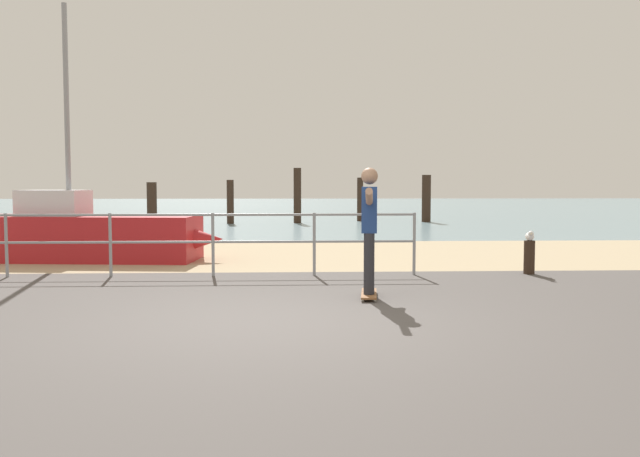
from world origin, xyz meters
name	(u,v)px	position (x,y,z in m)	size (l,w,h in m)	color
ground_plane	(268,345)	(0.00, -1.00, 0.00)	(24.00, 10.00, 0.04)	#514C49
beach_strip	(281,255)	(0.00, 7.00, 0.00)	(24.00, 6.00, 0.04)	tan
sea_surface	(288,208)	(0.00, 35.00, 0.00)	(72.00, 50.00, 0.04)	#75939E
railing_fence	(110,235)	(-2.70, 3.60, 0.70)	(9.96, 0.05, 1.05)	gray
sailboat	(93,235)	(-3.68, 5.95, 0.52)	(5.03, 1.82, 5.00)	#B21E23
skateboard	(369,294)	(1.25, 1.44, 0.07)	(0.30, 0.82, 0.08)	brown
skateboarder	(369,222)	(1.25, 1.44, 1.02)	(0.27, 1.45, 1.65)	#26262B
bollard_short	(529,258)	(4.19, 3.62, 0.29)	(0.18, 0.18, 0.58)	#332319
seagull	(530,236)	(4.19, 3.60, 0.65)	(0.22, 0.48, 0.18)	white
groyne_post_0	(152,205)	(-4.62, 16.05, 0.79)	(0.34, 0.34, 1.58)	#332319
groyne_post_1	(230,202)	(-2.08, 17.96, 0.83)	(0.27, 0.27, 1.67)	#332319
groyne_post_2	(297,196)	(0.46, 18.23, 1.06)	(0.29, 0.29, 2.13)	#332319
groyne_post_3	(360,200)	(3.00, 19.42, 0.89)	(0.25, 0.25, 1.77)	#332319
groyne_post_4	(426,199)	(5.54, 18.67, 0.94)	(0.35, 0.35, 1.87)	#332319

